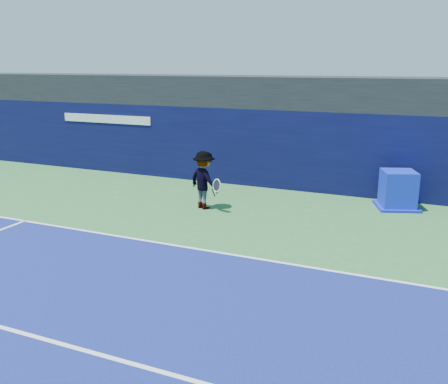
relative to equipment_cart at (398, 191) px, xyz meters
The scene contains 8 objects.
ground 10.59m from the equipment_cart, 120.07° to the right, with size 80.00×80.00×0.00m, color #316D34.
baseline 8.14m from the equipment_cart, 130.74° to the right, with size 24.00×0.10×0.01m, color white.
service_line 12.36m from the equipment_cart, 115.42° to the right, with size 24.00×0.10×0.01m, color white.
stadium_band 6.54m from the equipment_cart, 156.09° to the left, with size 36.00×3.00×1.20m, color black.
back_wall_assembly 5.55m from the equipment_cart, 165.73° to the left, with size 36.00×1.03×3.00m.
equipment_cart is the anchor object (origin of this frame).
tennis_player 6.45m from the equipment_cart, 155.87° to the right, with size 1.48×1.16×1.92m.
tennis_ball 9.17m from the equipment_cart, 150.31° to the right, with size 0.06×0.06×0.06m.
Camera 1 is at (6.46, -7.88, 4.69)m, focal length 40.00 mm.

